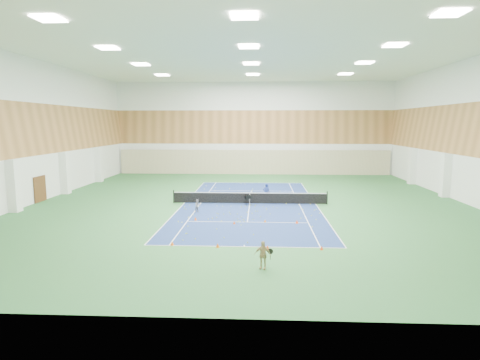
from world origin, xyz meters
The scene contains 21 objects.
ground centered at (0.00, 0.00, 0.00)m, with size 40.00×40.00×0.00m, color #2A6332.
room_shell centered at (0.00, 0.00, 6.00)m, with size 36.00×40.00×12.00m, color white, non-canonical shape.
wood_cladding centered at (0.00, 0.00, 8.00)m, with size 36.00×40.00×8.00m, color #AC733F, non-canonical shape.
ceiling_light_grid centered at (0.00, 0.00, 11.92)m, with size 21.40×25.40×0.06m, color white, non-canonical shape.
court_surface centered at (0.00, 0.00, 0.01)m, with size 10.97×23.77×0.01m, color navy.
tennis_balls_scatter centered at (0.00, 0.00, 0.05)m, with size 10.57×22.77×0.07m, color yellow, non-canonical shape.
tennis_net centered at (0.00, 0.00, 0.55)m, with size 12.80×0.10×1.10m, color black, non-canonical shape.
back_curtain centered at (0.00, 19.75, 1.60)m, with size 35.40×0.16×3.20m, color #C6B793.
door_left_b centered at (-17.92, 0.00, 1.10)m, with size 0.08×1.80×2.20m, color #593319.
coach centered at (1.40, 0.60, 0.81)m, with size 0.59×0.39×1.63m, color navy.
child_court centered at (-3.83, -3.52, 0.50)m, with size 0.48×0.38×0.99m, color gray.
child_apron centered at (0.98, -15.15, 0.66)m, with size 0.77×0.32×1.32m, color tan.
ball_cart centered at (-0.12, -0.60, 0.41)m, with size 0.47×0.47×0.82m, color black, non-canonical shape.
cone_svc_a centered at (-3.60, -6.03, 0.12)m, with size 0.21×0.21×0.23m, color #FF5A0D.
cone_svc_b centered at (-0.86, -6.94, 0.10)m, with size 0.19×0.19×0.20m, color #FB500D.
cone_svc_c centered at (1.20, -6.31, 0.10)m, with size 0.17×0.17×0.19m, color orange.
cone_svc_d centered at (3.33, -6.59, 0.12)m, with size 0.22×0.22×0.24m, color #E63F0C.
cone_base_a centered at (-3.96, -11.80, 0.12)m, with size 0.22×0.22×0.24m, color #E65A0C.
cone_base_b centered at (-1.42, -12.05, 0.11)m, with size 0.21×0.21×0.23m, color orange.
cone_base_c centered at (1.25, -12.17, 0.10)m, with size 0.19×0.19×0.21m, color #EF4C0C.
cone_base_d centered at (4.12, -12.20, 0.11)m, with size 0.19×0.19×0.21m, color red.
Camera 1 is at (0.81, -32.87, 6.61)m, focal length 30.00 mm.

